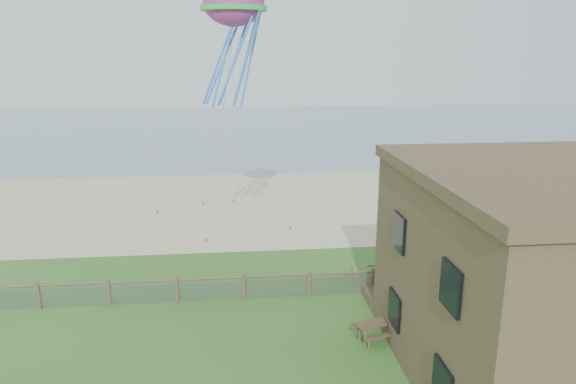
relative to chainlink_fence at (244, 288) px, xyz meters
name	(u,v)px	position (x,y,z in m)	size (l,w,h in m)	color
ground	(247,378)	(0.00, -6.00, -0.55)	(160.00, 160.00, 0.00)	#2B581E
sand_beach	(240,203)	(0.00, 16.00, -0.55)	(72.00, 20.00, 0.02)	tan
ocean	(237,127)	(0.00, 60.00, -0.55)	(160.00, 68.00, 0.02)	slate
chainlink_fence	(244,288)	(0.00, 0.00, 0.00)	(36.20, 0.20, 1.25)	#4A3929
motel_deck	(525,291)	(13.00, -1.00, -0.30)	(15.00, 2.00, 0.50)	brown
picnic_table	(376,332)	(5.08, -4.00, -0.22)	(1.55, 1.17, 0.66)	brown
octopus_kite	(235,39)	(-0.14, 4.77, 11.07)	(3.26, 2.30, 6.71)	#FF3E28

